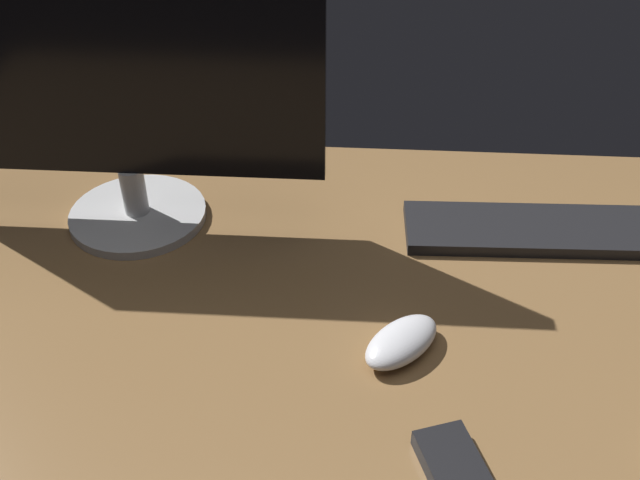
% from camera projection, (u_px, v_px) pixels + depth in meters
% --- Properties ---
extents(desk, '(1.40, 0.84, 0.02)m').
position_uv_depth(desk, '(307.00, 318.00, 0.97)').
color(desk, olive).
rests_on(desk, ground).
extents(monitor, '(0.57, 0.20, 0.40)m').
position_uv_depth(monitor, '(116.00, 95.00, 1.00)').
color(monitor, silver).
rests_on(monitor, desk).
extents(keyboard, '(0.38, 0.12, 0.02)m').
position_uv_depth(keyboard, '(534.00, 230.00, 1.09)').
color(keyboard, black).
rests_on(keyboard, desk).
extents(computer_mouse, '(0.12, 0.12, 0.03)m').
position_uv_depth(computer_mouse, '(401.00, 342.00, 0.90)').
color(computer_mouse, silver).
rests_on(computer_mouse, desk).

